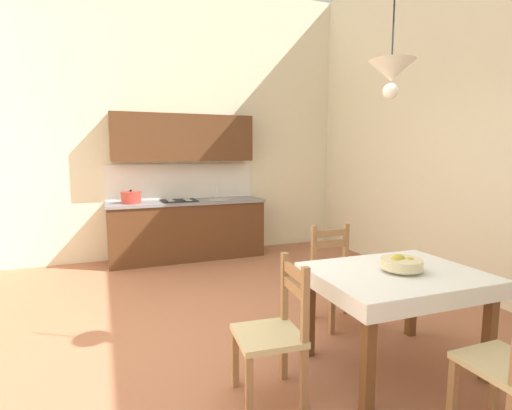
{
  "coord_description": "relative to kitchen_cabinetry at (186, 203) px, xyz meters",
  "views": [
    {
      "loc": [
        -1.05,
        -3.03,
        1.62
      ],
      "look_at": [
        0.49,
        0.88,
        1.06
      ],
      "focal_mm": 27.61,
      "sensor_mm": 36.0,
      "label": 1
    }
  ],
  "objects": [
    {
      "name": "wall_back",
      "position": [
        -0.14,
        0.33,
        1.24
      ],
      "size": [
        6.19,
        0.12,
        4.2
      ],
      "primitive_type": "cube",
      "color": "beige",
      "rests_on": "ground_plane"
    },
    {
      "name": "fruit_bowl",
      "position": [
        0.83,
        -3.74,
        -0.04
      ],
      "size": [
        0.3,
        0.3,
        0.12
      ],
      "color": "beige",
      "rests_on": "dining_table"
    },
    {
      "name": "wall_right",
      "position": [
        2.71,
        -2.93,
        1.24
      ],
      "size": [
        0.12,
        7.01,
        4.2
      ],
      "primitive_type": "cube",
      "color": "beige",
      "rests_on": "ground_plane"
    },
    {
      "name": "dining_chair_kitchen_side",
      "position": [
        0.86,
        -2.86,
        -0.41
      ],
      "size": [
        0.43,
        0.43,
        0.93
      ],
      "color": "#D1BC89",
      "rests_on": "ground_plane"
    },
    {
      "name": "dining_table",
      "position": [
        0.8,
        -3.73,
        -0.24
      ],
      "size": [
        1.23,
        0.98,
        0.75
      ],
      "color": "brown",
      "rests_on": "ground_plane"
    },
    {
      "name": "kitchen_cabinetry",
      "position": [
        0.0,
        0.0,
        0.0
      ],
      "size": [
        2.34,
        0.63,
        2.2
      ],
      "color": "#56331C",
      "rests_on": "ground_plane"
    },
    {
      "name": "pendant_lamp",
      "position": [
        0.72,
        -3.67,
        1.32
      ],
      "size": [
        0.32,
        0.32,
        0.8
      ],
      "color": "black"
    },
    {
      "name": "dining_chair_tv_side",
      "position": [
        -0.18,
        -3.72,
        -0.41
      ],
      "size": [
        0.46,
        0.46,
        0.93
      ],
      "color": "#D1BC89",
      "rests_on": "ground_plane"
    },
    {
      "name": "ground_plane",
      "position": [
        -0.14,
        -2.93,
        -0.91
      ],
      "size": [
        6.19,
        7.01,
        0.1
      ],
      "primitive_type": "cube",
      "color": "#AD6B4C"
    }
  ]
}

